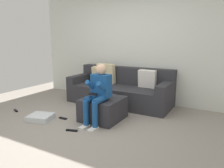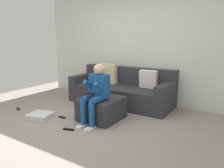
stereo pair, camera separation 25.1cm
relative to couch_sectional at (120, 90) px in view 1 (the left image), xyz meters
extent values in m
plane|color=gray|center=(0.10, -1.76, -0.32)|extent=(6.75, 6.75, 0.00)
cube|color=silver|center=(0.10, 0.45, 1.07)|extent=(5.19, 0.10, 2.78)
cube|color=#2D2D33|center=(0.01, -0.07, -0.11)|extent=(2.36, 0.93, 0.42)
cube|color=#2D2D33|center=(0.01, 0.28, 0.30)|extent=(2.36, 0.23, 0.40)
cube|color=#2D2D33|center=(-1.07, -0.07, 0.19)|extent=(0.20, 0.93, 0.18)
cube|color=#2D2D33|center=(1.09, -0.07, 0.19)|extent=(0.20, 0.93, 0.18)
cube|color=beige|center=(-0.62, 0.08, 0.29)|extent=(0.40, 0.21, 0.40)
cube|color=beige|center=(-0.44, 0.09, 0.34)|extent=(0.48, 0.19, 0.48)
cube|color=white|center=(0.62, 0.09, 0.30)|extent=(0.39, 0.18, 0.40)
cube|color=#2D2D33|center=(0.21, -1.10, -0.12)|extent=(0.68, 0.74, 0.41)
cube|color=#194C8C|center=(0.23, -1.19, 0.34)|extent=(0.33, 0.20, 0.40)
sphere|color=#D8AD8C|center=(0.23, -1.19, 0.63)|extent=(0.20, 0.20, 0.20)
cylinder|color=#194C8C|center=(0.14, -1.37, 0.14)|extent=(0.11, 0.35, 0.11)
cylinder|color=#194C8C|center=(0.14, -1.55, -0.07)|extent=(0.10, 0.10, 0.43)
cube|color=white|center=(0.14, -1.61, -0.30)|extent=(0.10, 0.22, 0.03)
cylinder|color=#194C8C|center=(0.11, -1.32, 0.34)|extent=(0.08, 0.33, 0.27)
cylinder|color=#194C8C|center=(0.32, -1.37, 0.14)|extent=(0.11, 0.35, 0.11)
cylinder|color=#194C8C|center=(0.32, -1.55, -0.07)|extent=(0.10, 0.10, 0.43)
cube|color=white|center=(0.32, -1.61, -0.30)|extent=(0.10, 0.22, 0.03)
cylinder|color=#194C8C|center=(0.35, -1.32, 0.34)|extent=(0.08, 0.34, 0.27)
cube|color=black|center=(0.23, -1.46, 0.24)|extent=(0.14, 0.06, 0.03)
cube|color=silver|center=(-0.79, -1.70, -0.27)|extent=(0.50, 0.48, 0.10)
cube|color=black|center=(0.05, -1.82, -0.31)|extent=(0.20, 0.10, 0.02)
cube|color=black|center=(-0.46, -1.46, -0.31)|extent=(0.17, 0.06, 0.02)
cube|color=black|center=(-1.64, -1.60, -0.31)|extent=(0.18, 0.11, 0.02)
camera|label=1|loc=(2.24, -4.39, 1.15)|focal=34.79mm
camera|label=2|loc=(2.46, -4.26, 1.15)|focal=34.79mm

